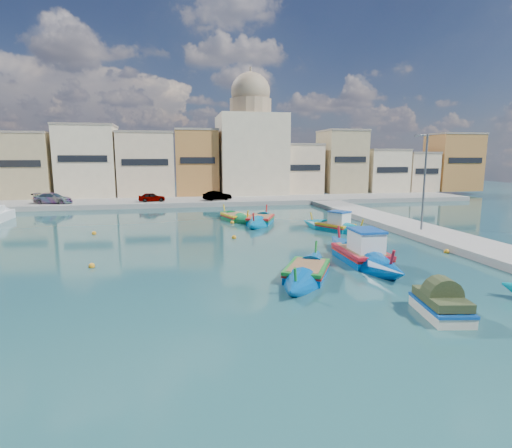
{
  "coord_description": "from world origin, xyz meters",
  "views": [
    {
      "loc": [
        -1.68,
        -22.19,
        6.21
      ],
      "look_at": [
        4.0,
        6.0,
        1.4
      ],
      "focal_mm": 28.0,
      "sensor_mm": 36.0,
      "label": 1
    }
  ],
  "objects_px": {
    "church_block": "(251,143)",
    "luzzu_green": "(235,218)",
    "tender_far": "(441,306)",
    "luzzu_blue_south": "(307,273)",
    "luzzu_blue_cabin": "(335,227)",
    "quay_street_lamp": "(424,182)",
    "luzzu_cyan_mid": "(261,221)",
    "luzzu_turquoise_cabin": "(362,256)",
    "yacht_north": "(0,215)"
  },
  "relations": [
    {
      "from": "church_block",
      "to": "yacht_north",
      "type": "xyz_separation_m",
      "value": [
        -29.25,
        -17.83,
        -8.0
      ]
    },
    {
      "from": "luzzu_blue_south",
      "to": "tender_far",
      "type": "height_order",
      "value": "luzzu_blue_south"
    },
    {
      "from": "yacht_north",
      "to": "church_block",
      "type": "bearing_deg",
      "value": 31.36
    },
    {
      "from": "luzzu_turquoise_cabin",
      "to": "luzzu_blue_cabin",
      "type": "bearing_deg",
      "value": 76.07
    },
    {
      "from": "luzzu_blue_south",
      "to": "quay_street_lamp",
      "type": "bearing_deg",
      "value": 35.59
    },
    {
      "from": "luzzu_green",
      "to": "luzzu_blue_south",
      "type": "height_order",
      "value": "luzzu_blue_south"
    },
    {
      "from": "luzzu_green",
      "to": "quay_street_lamp",
      "type": "bearing_deg",
      "value": -38.83
    },
    {
      "from": "yacht_north",
      "to": "luzzu_turquoise_cabin",
      "type": "bearing_deg",
      "value": -38.72
    },
    {
      "from": "quay_street_lamp",
      "to": "luzzu_green",
      "type": "relative_size",
      "value": 1.07
    },
    {
      "from": "church_block",
      "to": "luzzu_blue_south",
      "type": "relative_size",
      "value": 2.34
    },
    {
      "from": "luzzu_green",
      "to": "yacht_north",
      "type": "xyz_separation_m",
      "value": [
        -23.31,
        5.4,
        0.16
      ]
    },
    {
      "from": "luzzu_turquoise_cabin",
      "to": "yacht_north",
      "type": "xyz_separation_m",
      "value": [
        -28.4,
        22.77,
        0.02
      ]
    },
    {
      "from": "church_block",
      "to": "yacht_north",
      "type": "distance_m",
      "value": 35.18
    },
    {
      "from": "luzzu_cyan_mid",
      "to": "tender_far",
      "type": "height_order",
      "value": "luzzu_cyan_mid"
    },
    {
      "from": "church_block",
      "to": "luzzu_green",
      "type": "relative_size",
      "value": 2.55
    },
    {
      "from": "quay_street_lamp",
      "to": "luzzu_blue_south",
      "type": "height_order",
      "value": "quay_street_lamp"
    },
    {
      "from": "church_block",
      "to": "luzzu_cyan_mid",
      "type": "height_order",
      "value": "church_block"
    },
    {
      "from": "church_block",
      "to": "luzzu_green",
      "type": "height_order",
      "value": "church_block"
    },
    {
      "from": "luzzu_blue_cabin",
      "to": "tender_far",
      "type": "height_order",
      "value": "luzzu_blue_cabin"
    },
    {
      "from": "quay_street_lamp",
      "to": "luzzu_cyan_mid",
      "type": "height_order",
      "value": "quay_street_lamp"
    },
    {
      "from": "quay_street_lamp",
      "to": "yacht_north",
      "type": "distance_m",
      "value": 40.29
    },
    {
      "from": "luzzu_cyan_mid",
      "to": "luzzu_blue_south",
      "type": "bearing_deg",
      "value": -94.04
    },
    {
      "from": "luzzu_turquoise_cabin",
      "to": "luzzu_blue_cabin",
      "type": "height_order",
      "value": "luzzu_turquoise_cabin"
    },
    {
      "from": "church_block",
      "to": "luzzu_blue_south",
      "type": "distance_m",
      "value": 44.04
    },
    {
      "from": "luzzu_green",
      "to": "luzzu_blue_south",
      "type": "bearing_deg",
      "value": -87.56
    },
    {
      "from": "quay_street_lamp",
      "to": "yacht_north",
      "type": "relative_size",
      "value": 0.78
    },
    {
      "from": "quay_street_lamp",
      "to": "yacht_north",
      "type": "xyz_separation_m",
      "value": [
        -36.7,
        16.17,
        -3.93
      ]
    },
    {
      "from": "luzzu_turquoise_cabin",
      "to": "yacht_north",
      "type": "distance_m",
      "value": 36.4
    },
    {
      "from": "luzzu_blue_cabin",
      "to": "luzzu_green",
      "type": "distance_m",
      "value": 10.53
    },
    {
      "from": "church_block",
      "to": "luzzu_green",
      "type": "xyz_separation_m",
      "value": [
        -5.94,
        -23.23,
        -8.16
      ]
    },
    {
      "from": "luzzu_blue_south",
      "to": "yacht_north",
      "type": "xyz_separation_m",
      "value": [
        -24.15,
        25.15,
        0.15
      ]
    },
    {
      "from": "luzzu_blue_cabin",
      "to": "tender_far",
      "type": "relative_size",
      "value": 2.45
    },
    {
      "from": "luzzu_blue_south",
      "to": "luzzu_green",
      "type": "bearing_deg",
      "value": 92.44
    },
    {
      "from": "luzzu_green",
      "to": "tender_far",
      "type": "height_order",
      "value": "luzzu_green"
    },
    {
      "from": "luzzu_blue_cabin",
      "to": "tender_far",
      "type": "bearing_deg",
      "value": -99.79
    },
    {
      "from": "tender_far",
      "to": "church_block",
      "type": "bearing_deg",
      "value": 88.21
    },
    {
      "from": "quay_street_lamp",
      "to": "tender_far",
      "type": "xyz_separation_m",
      "value": [
        -8.97,
        -14.92,
        -3.91
      ]
    },
    {
      "from": "luzzu_cyan_mid",
      "to": "luzzu_blue_south",
      "type": "xyz_separation_m",
      "value": [
        -1.22,
        -17.34,
        -0.02
      ]
    },
    {
      "from": "luzzu_turquoise_cabin",
      "to": "tender_far",
      "type": "xyz_separation_m",
      "value": [
        -0.68,
        -8.32,
        0.04
      ]
    },
    {
      "from": "luzzu_turquoise_cabin",
      "to": "luzzu_cyan_mid",
      "type": "distance_m",
      "value": 15.26
    },
    {
      "from": "luzzu_turquoise_cabin",
      "to": "tender_far",
      "type": "bearing_deg",
      "value": -94.64
    },
    {
      "from": "quay_street_lamp",
      "to": "tender_far",
      "type": "height_order",
      "value": "quay_street_lamp"
    },
    {
      "from": "church_block",
      "to": "luzzu_turquoise_cabin",
      "type": "distance_m",
      "value": 41.39
    },
    {
      "from": "luzzu_cyan_mid",
      "to": "tender_far",
      "type": "bearing_deg",
      "value": -84.24
    },
    {
      "from": "church_block",
      "to": "luzzu_blue_cabin",
      "type": "relative_size",
      "value": 2.59
    },
    {
      "from": "luzzu_turquoise_cabin",
      "to": "yacht_north",
      "type": "height_order",
      "value": "yacht_north"
    },
    {
      "from": "yacht_north",
      "to": "luzzu_blue_south",
      "type": "bearing_deg",
      "value": -46.16
    },
    {
      "from": "luzzu_green",
      "to": "tender_far",
      "type": "relative_size",
      "value": 2.48
    },
    {
      "from": "quay_street_lamp",
      "to": "luzzu_green",
      "type": "xyz_separation_m",
      "value": [
        -13.39,
        10.77,
        -4.09
      ]
    },
    {
      "from": "luzzu_turquoise_cabin",
      "to": "luzzu_green",
      "type": "distance_m",
      "value": 18.1
    }
  ]
}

